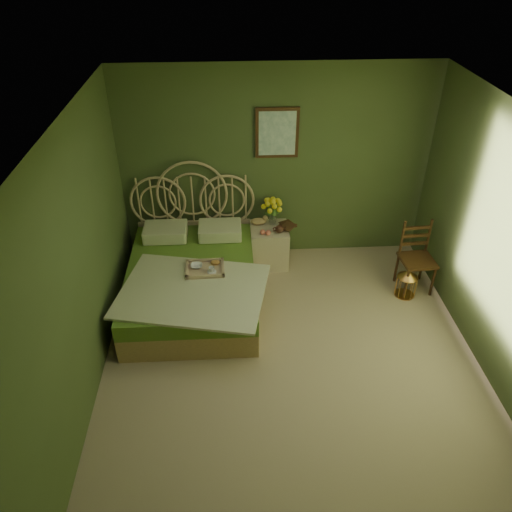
{
  "coord_description": "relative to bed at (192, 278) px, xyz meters",
  "views": [
    {
      "loc": [
        -0.6,
        -3.7,
        3.95
      ],
      "look_at": [
        -0.33,
        1.0,
        0.75
      ],
      "focal_mm": 35.0,
      "sensor_mm": 36.0,
      "label": 1
    }
  ],
  "objects": [
    {
      "name": "bed",
      "position": [
        0.0,
        0.0,
        0.0
      ],
      "size": [
        1.8,
        2.27,
        1.41
      ],
      "color": "tan",
      "rests_on": "floor"
    },
    {
      "name": "coffee_cup",
      "position": [
        0.25,
        -0.21,
        0.27
      ],
      "size": [
        0.08,
        0.08,
        0.07
      ],
      "primitive_type": "imported",
      "rotation": [
        0.0,
        0.0,
        0.19
      ],
      "color": "white",
      "rests_on": "bed"
    },
    {
      "name": "chair",
      "position": [
        2.8,
        0.13,
        0.19
      ],
      "size": [
        0.42,
        0.42,
        0.9
      ],
      "rotation": [
        0.0,
        0.0,
        0.07
      ],
      "color": "#321A0D",
      "rests_on": "floor"
    },
    {
      "name": "nightstand",
      "position": [
        1.01,
        0.75,
        0.04
      ],
      "size": [
        0.5,
        0.5,
        0.98
      ],
      "color": "#C1B79D",
      "rests_on": "floor"
    },
    {
      "name": "wall_art",
      "position": [
        1.1,
        1.01,
        1.44
      ],
      "size": [
        0.54,
        0.04,
        0.64
      ],
      "color": "#321A0D",
      "rests_on": "wall_back"
    },
    {
      "name": "wall_right",
      "position": [
        3.1,
        -1.21,
        0.99
      ],
      "size": [
        0.0,
        4.5,
        4.5
      ],
      "primitive_type": "plane",
      "rotation": [
        1.57,
        0.0,
        -1.57
      ],
      "color": "#4B5C30",
      "rests_on": "floor"
    },
    {
      "name": "cereal_bowl",
      "position": [
        0.07,
        -0.1,
        0.25
      ],
      "size": [
        0.14,
        0.14,
        0.03
      ],
      "primitive_type": "imported",
      "rotation": [
        0.0,
        0.0,
        -0.02
      ],
      "color": "white",
      "rests_on": "bed"
    },
    {
      "name": "book_upper",
      "position": [
        1.18,
        0.75,
        0.27
      ],
      "size": [
        0.26,
        0.27,
        0.02
      ],
      "primitive_type": "imported",
      "rotation": [
        0.0,
        0.0,
        -0.63
      ],
      "color": "#472819",
      "rests_on": "nightstand"
    },
    {
      "name": "birdcage",
      "position": [
        2.66,
        -0.09,
        -0.12
      ],
      "size": [
        0.25,
        0.25,
        0.38
      ],
      "rotation": [
        0.0,
        0.0,
        -0.19
      ],
      "color": "#C4853F",
      "rests_on": "floor"
    },
    {
      "name": "wall_back",
      "position": [
        1.1,
        1.04,
        0.99
      ],
      "size": [
        4.0,
        0.0,
        4.0
      ],
      "primitive_type": "plane",
      "rotation": [
        1.57,
        0.0,
        0.0
      ],
      "color": "#4B5C30",
      "rests_on": "floor"
    },
    {
      "name": "book_lower",
      "position": [
        1.18,
        0.75,
        0.25
      ],
      "size": [
        0.24,
        0.27,
        0.02
      ],
      "primitive_type": "imported",
      "rotation": [
        0.0,
        0.0,
        0.47
      ],
      "color": "#381E0F",
      "rests_on": "nightstand"
    },
    {
      "name": "ceiling",
      "position": [
        1.1,
        -1.21,
        2.29
      ],
      "size": [
        4.5,
        4.5,
        0.0
      ],
      "primitive_type": "plane",
      "rotation": [
        3.14,
        0.0,
        0.0
      ],
      "color": "silver",
      "rests_on": "wall_back"
    },
    {
      "name": "wall_left",
      "position": [
        -0.9,
        -1.21,
        0.99
      ],
      "size": [
        0.0,
        4.5,
        4.5
      ],
      "primitive_type": "plane",
      "rotation": [
        1.57,
        0.0,
        1.57
      ],
      "color": "#4B5C30",
      "rests_on": "floor"
    },
    {
      "name": "floor",
      "position": [
        1.1,
        -1.21,
        -0.31
      ],
      "size": [
        4.5,
        4.5,
        0.0
      ],
      "primitive_type": "plane",
      "color": "tan",
      "rests_on": "ground"
    }
  ]
}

